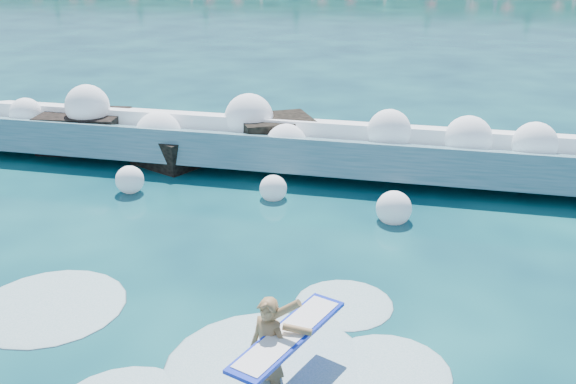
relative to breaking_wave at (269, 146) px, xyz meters
The scene contains 6 objects.
ground 6.88m from the breaking_wave, 88.53° to the right, with size 200.00×200.00×0.00m, color #07293B.
breaking_wave is the anchor object (origin of this frame).
rock_cluster 3.03m from the breaking_wave, behind, with size 8.22×3.37×1.37m.
surfer_with_board 9.38m from the breaking_wave, 74.94° to the right, with size 1.25×2.83×1.62m.
wave_spray 0.47m from the breaking_wave, 85.42° to the right, with size 15.17×4.64×2.06m.
surf_foam 8.81m from the breaking_wave, 79.82° to the right, with size 9.49×5.22×0.15m.
Camera 1 is at (4.13, -9.32, 5.81)m, focal length 40.00 mm.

